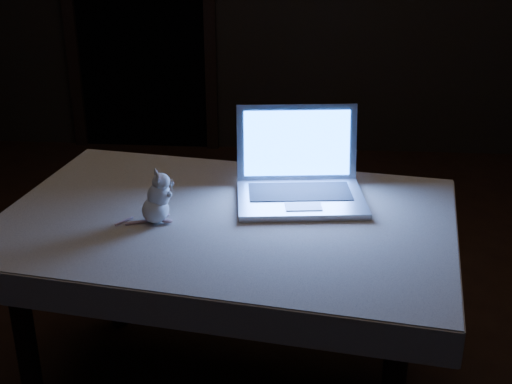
# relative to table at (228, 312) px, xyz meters

# --- Properties ---
(floor) EXTENTS (5.00, 5.00, 0.00)m
(floor) POSITION_rel_table_xyz_m (0.19, 0.21, -0.36)
(floor) COLOR black
(floor) RESTS_ON ground
(table) EXTENTS (1.48, 1.07, 0.73)m
(table) POSITION_rel_table_xyz_m (0.00, 0.00, 0.00)
(table) COLOR black
(table) RESTS_ON floor
(tablecloth) EXTENTS (1.60, 1.19, 0.11)m
(tablecloth) POSITION_rel_table_xyz_m (-0.09, 0.04, 0.32)
(tablecloth) COLOR beige
(tablecloth) RESTS_ON table
(laptop) EXTENTS (0.47, 0.42, 0.29)m
(laptop) POSITION_rel_table_xyz_m (0.24, 0.13, 0.52)
(laptop) COLOR silver
(laptop) RESTS_ON tablecloth
(plush_mouse) EXTENTS (0.16, 0.16, 0.17)m
(plush_mouse) POSITION_rel_table_xyz_m (-0.22, -0.06, 0.46)
(plush_mouse) COLOR white
(plush_mouse) RESTS_ON tablecloth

